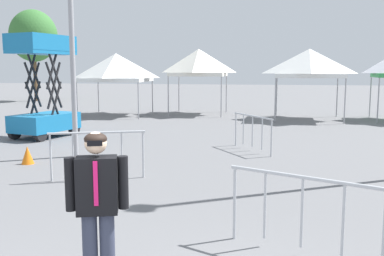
{
  "coord_description": "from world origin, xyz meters",
  "views": [
    {
      "loc": [
        1.47,
        -3.14,
        2.41
      ],
      "look_at": [
        -0.19,
        4.94,
        1.3
      ],
      "focal_mm": 40.45,
      "sensor_mm": 36.0,
      "label": 1
    }
  ],
  "objects": [
    {
      "name": "canopy_tent_behind_left",
      "position": [
        -7.12,
        18.67,
        2.55
      ],
      "size": [
        3.57,
        3.57,
        3.28
      ],
      "color": "#9E9EA3",
      "rests_on": "ground"
    },
    {
      "name": "canopy_tent_behind_right",
      "position": [
        -2.96,
        20.22,
        2.81
      ],
      "size": [
        3.01,
        3.01,
        3.55
      ],
      "color": "#9E9EA3",
      "rests_on": "ground"
    },
    {
      "name": "person_foreground",
      "position": [
        -0.38,
        0.94,
        1.03
      ],
      "size": [
        0.62,
        0.36,
        1.78
      ],
      "color": "#33384C",
      "rests_on": "ground"
    },
    {
      "name": "crowd_barrier_mid_lot",
      "position": [
        1.78,
        2.41,
        0.75
      ],
      "size": [
        1.94,
        0.9,
        1.08
      ],
      "color": "#B7BABF",
      "rests_on": "ground"
    },
    {
      "name": "canopy_tent_far_left",
      "position": [
        2.78,
        18.8,
        2.74
      ],
      "size": [
        3.26,
        3.26,
        3.43
      ],
      "color": "#9E9EA3",
      "rests_on": "ground"
    },
    {
      "name": "crowd_barrier_near_person",
      "position": [
        -2.45,
        5.61,
        0.75
      ],
      "size": [
        1.97,
        0.83,
        1.08
      ],
      "color": "#B7BABF",
      "rests_on": "ground"
    },
    {
      "name": "scissor_lift",
      "position": [
        -6.87,
        10.99,
        1.13
      ],
      "size": [
        1.88,
        2.56,
        3.63
      ],
      "color": "black",
      "rests_on": "ground"
    },
    {
      "name": "traffic_cone_lot_center",
      "position": [
        -4.9,
        6.74,
        0.23
      ],
      "size": [
        0.32,
        0.32,
        0.46
      ],
      "primitive_type": "cone",
      "color": "orange",
      "rests_on": "ground"
    },
    {
      "name": "crowd_barrier_by_lift",
      "position": [
        0.67,
        9.77,
        0.75
      ],
      "size": [
        1.26,
        1.74,
        1.08
      ],
      "color": "#B7BABF",
      "rests_on": "ground"
    },
    {
      "name": "tree_behind_tents_left",
      "position": [
        -17.38,
        27.69,
        5.02
      ],
      "size": [
        3.61,
        3.61,
        7.02
      ],
      "color": "brown",
      "rests_on": "ground"
    }
  ]
}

